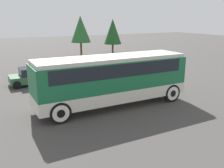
{
  "coord_description": "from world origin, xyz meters",
  "views": [
    {
      "loc": [
        -6.9,
        -12.96,
        5.31
      ],
      "look_at": [
        0.0,
        0.0,
        1.39
      ],
      "focal_mm": 40.0,
      "sensor_mm": 36.0,
      "label": 1
    }
  ],
  "objects": [
    {
      "name": "tree_center",
      "position": [
        11.3,
        20.99,
        3.26
      ],
      "size": [
        2.67,
        2.67,
        5.15
      ],
      "color": "brown",
      "rests_on": "ground_plane"
    },
    {
      "name": "parked_car_near",
      "position": [
        -3.09,
        7.57,
        0.69
      ],
      "size": [
        4.14,
        1.91,
        1.41
      ],
      "color": "#2D5638",
      "rests_on": "ground_plane"
    },
    {
      "name": "tree_left",
      "position": [
        5.87,
        20.32,
        3.74
      ],
      "size": [
        2.76,
        2.76,
        5.56
      ],
      "color": "brown",
      "rests_on": "ground_plane"
    },
    {
      "name": "parked_car_mid",
      "position": [
        3.04,
        8.3,
        0.72
      ],
      "size": [
        4.76,
        1.93,
        1.44
      ],
      "color": "silver",
      "rests_on": "ground_plane"
    },
    {
      "name": "tour_bus",
      "position": [
        0.1,
        -0.0,
        1.87
      ],
      "size": [
        9.45,
        2.57,
        3.09
      ],
      "color": "silver",
      "rests_on": "ground_plane"
    },
    {
      "name": "ground_plane",
      "position": [
        0.0,
        0.0,
        0.0
      ],
      "size": [
        120.0,
        120.0,
        0.0
      ],
      "primitive_type": "plane",
      "color": "#423F3D"
    }
  ]
}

